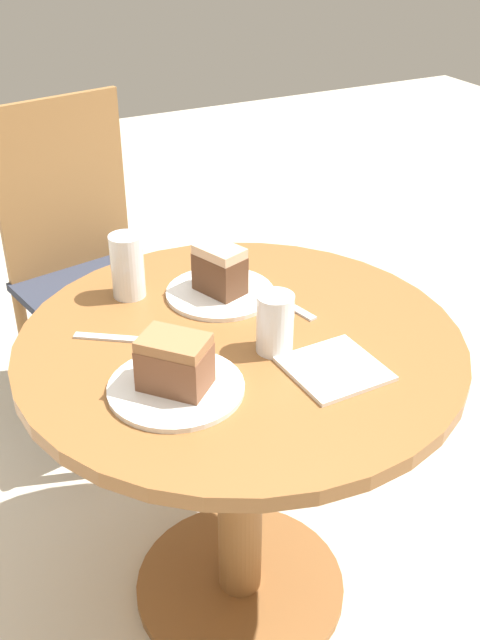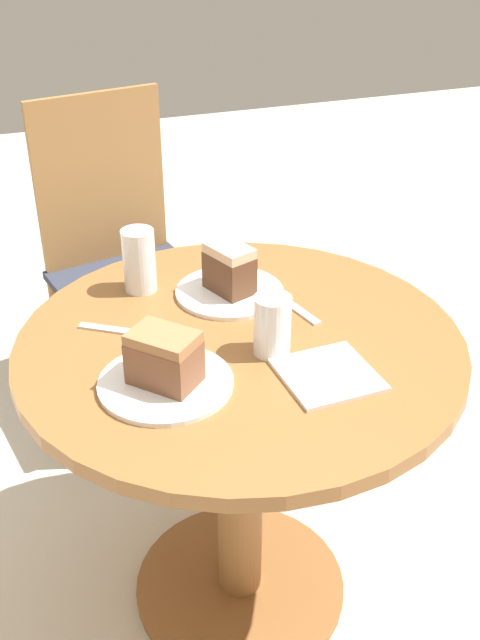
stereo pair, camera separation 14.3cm
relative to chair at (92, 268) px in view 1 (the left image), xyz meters
The scene contains 12 objects.
ground_plane 1.00m from the chair, 86.76° to the right, with size 8.00×8.00×0.00m, color beige.
table 0.88m from the chair, 86.76° to the right, with size 0.87×0.87×0.72m.
chair is the anchor object (origin of this frame).
plate_near 0.75m from the chair, 82.82° to the right, with size 0.23×0.23×0.01m.
plate_far 1.02m from the chair, 97.40° to the right, with size 0.24×0.24×0.01m.
cake_slice_near 0.77m from the chair, 82.82° to the right, with size 0.10×0.12×0.10m.
cake_slice_far 1.03m from the chair, 97.40° to the right, with size 0.14×0.14×0.10m.
glass_lemonade 0.69m from the chair, 97.71° to the right, with size 0.07×0.07×0.14m.
glass_water 0.99m from the chair, 84.65° to the right, with size 0.07×0.07×0.12m.
napkin_stack 1.09m from the chair, 81.78° to the right, with size 0.17×0.17×0.01m.
fork 0.86m from the chair, 76.42° to the right, with size 0.05×0.17×0.00m.
spoon 0.82m from the chair, 103.21° to the right, with size 0.12×0.09×0.00m.
Camera 1 is at (-0.55, -1.10, 1.50)m, focal length 42.00 mm.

